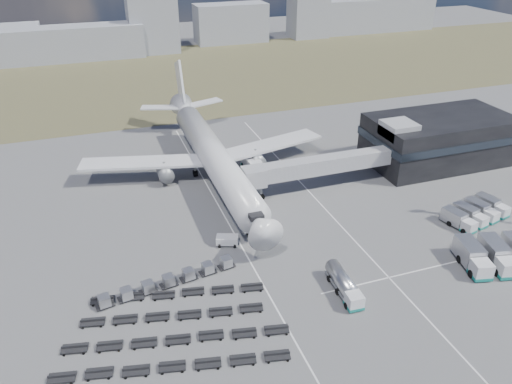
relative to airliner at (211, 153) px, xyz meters
name	(u,v)px	position (x,y,z in m)	size (l,w,h in m)	color
ground	(268,268)	(0.00, -32.38, -5.29)	(420.00, 420.00, 0.00)	#565659
grass_strip	(153,78)	(0.00, 77.62, -5.29)	(420.00, 90.00, 0.01)	#454129
lane_markings	(318,245)	(9.77, -29.38, -5.29)	(47.12, 110.00, 0.01)	silver
terminal	(439,138)	(47.77, -8.41, -0.04)	(30.40, 16.40, 11.00)	black
jet_bridge	(309,167)	(15.90, -11.95, -0.24)	(30.30, 3.80, 7.05)	#939399
airliner	(211,153)	(0.00, 0.00, 0.00)	(51.59, 64.53, 17.62)	silver
skyline	(91,34)	(-16.61, 120.47, 2.22)	(304.63, 24.70, 21.42)	gray
fuel_tanker	(344,285)	(8.08, -41.16, -3.88)	(2.78, 8.89, 2.83)	silver
pushback_tug	(227,241)	(-4.00, -24.38, -4.52)	(3.47, 1.95, 1.54)	silver
catering_truck	(252,164)	(8.38, -0.20, -3.72)	(2.79, 6.70, 3.07)	silver
service_trucks_near	(497,255)	(32.90, -43.00, -3.54)	(12.11, 10.19, 3.22)	silver
service_trucks_far	(476,213)	(39.11, -31.13, -3.94)	(12.33, 8.59, 2.49)	silver
uld_row	(169,281)	(-14.82, -31.66, -4.33)	(20.66, 4.85, 1.60)	black
baggage_dollies	(173,328)	(-15.94, -40.58, -4.92)	(29.61, 19.85, 0.75)	black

